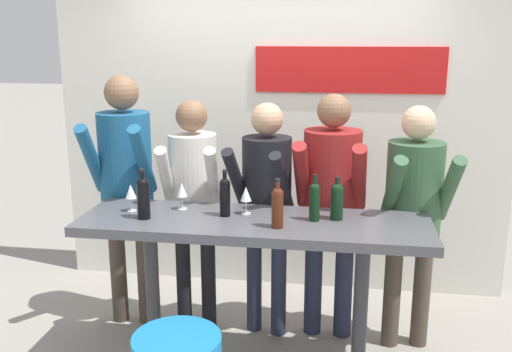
{
  "coord_description": "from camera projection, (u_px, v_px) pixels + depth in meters",
  "views": [
    {
      "loc": [
        0.51,
        -3.26,
        2.14
      ],
      "look_at": [
        0.0,
        0.09,
        1.28
      ],
      "focal_mm": 40.0,
      "sensor_mm": 36.0,
      "label": 1
    }
  ],
  "objects": [
    {
      "name": "wine_glass_0",
      "position": [
        246.0,
        195.0,
        3.55
      ],
      "size": [
        0.07,
        0.07,
        0.18
      ],
      "color": "silver",
      "rests_on": "tasting_table"
    },
    {
      "name": "wine_glass_2",
      "position": [
        182.0,
        191.0,
        3.64
      ],
      "size": [
        0.07,
        0.07,
        0.18
      ],
      "color": "silver",
      "rests_on": "tasting_table"
    },
    {
      "name": "person_center",
      "position": [
        331.0,
        192.0,
        3.91
      ],
      "size": [
        0.49,
        0.58,
        1.75
      ],
      "rotation": [
        0.0,
        0.0,
        -0.06
      ],
      "color": "#23283D",
      "rests_on": "ground_plane"
    },
    {
      "name": "wine_bottle_3",
      "position": [
        225.0,
        195.0,
        3.51
      ],
      "size": [
        0.07,
        0.07,
        0.29
      ],
      "color": "black",
      "rests_on": "tasting_table"
    },
    {
      "name": "wine_bottle_4",
      "position": [
        277.0,
        205.0,
        3.3
      ],
      "size": [
        0.07,
        0.07,
        0.29
      ],
      "color": "#4C1E0F",
      "rests_on": "tasting_table"
    },
    {
      "name": "wine_bottle_1",
      "position": [
        143.0,
        196.0,
        3.46
      ],
      "size": [
        0.08,
        0.08,
        0.31
      ],
      "color": "black",
      "rests_on": "tasting_table"
    },
    {
      "name": "wine_bottle_0",
      "position": [
        337.0,
        199.0,
        3.45
      ],
      "size": [
        0.08,
        0.08,
        0.27
      ],
      "color": "black",
      "rests_on": "tasting_table"
    },
    {
      "name": "back_wall",
      "position": [
        280.0,
        128.0,
        4.73
      ],
      "size": [
        3.75,
        0.12,
        2.73
      ],
      "color": "silver",
      "rests_on": "ground_plane"
    },
    {
      "name": "tasting_table",
      "position": [
        254.0,
        245.0,
        3.51
      ],
      "size": [
        2.15,
        0.63,
        1.03
      ],
      "color": "#4C4C51",
      "rests_on": "ground_plane"
    },
    {
      "name": "wine_bottle_2",
      "position": [
        315.0,
        200.0,
        3.42
      ],
      "size": [
        0.07,
        0.07,
        0.29
      ],
      "color": "black",
      "rests_on": "tasting_table"
    },
    {
      "name": "wine_glass_1",
      "position": [
        131.0,
        192.0,
        3.6
      ],
      "size": [
        0.07,
        0.07,
        0.18
      ],
      "color": "silver",
      "rests_on": "tasting_table"
    },
    {
      "name": "person_center_right",
      "position": [
        414.0,
        203.0,
        3.78
      ],
      "size": [
        0.49,
        0.59,
        1.69
      ],
      "rotation": [
        0.0,
        0.0,
        0.14
      ],
      "color": "#473D33",
      "rests_on": "ground_plane"
    },
    {
      "name": "person_left",
      "position": [
        193.0,
        190.0,
        4.03
      ],
      "size": [
        0.44,
        0.55,
        1.7
      ],
      "rotation": [
        0.0,
        0.0,
        0.11
      ],
      "color": "black",
      "rests_on": "ground_plane"
    },
    {
      "name": "person_far_left",
      "position": [
        126.0,
        174.0,
        4.08
      ],
      "size": [
        0.47,
        0.6,
        1.86
      ],
      "rotation": [
        0.0,
        0.0,
        0.07
      ],
      "color": "#473D33",
      "rests_on": "ground_plane"
    },
    {
      "name": "person_center_left",
      "position": [
        266.0,
        195.0,
        3.95
      ],
      "size": [
        0.48,
        0.58,
        1.69
      ],
      "rotation": [
        0.0,
        0.0,
        -0.21
      ],
      "color": "#23283D",
      "rests_on": "ground_plane"
    }
  ]
}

